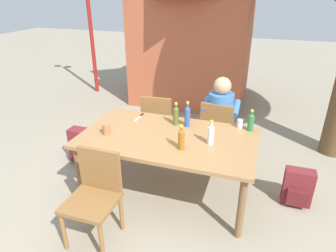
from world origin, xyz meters
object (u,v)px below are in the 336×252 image
Objects in this scene: person_in_white_shirt at (221,114)px; table_knife at (140,117)px; cup_terracotta at (106,129)px; bottle_amber at (181,139)px; dining_table at (168,142)px; bottle_clear at (211,134)px; chair_near_left at (95,192)px; bottle_green at (251,122)px; backpack_by_far_side at (298,188)px; chair_far_left at (159,121)px; brick_kiosk at (194,32)px; bottle_olive at (176,115)px; cup_glass at (240,124)px; chair_far_right at (218,129)px; backpack_by_near_side at (81,146)px; bottle_blue at (187,116)px.

person_in_white_shirt is 4.90× the size of table_knife.
bottle_amber is at bearing -3.85° from cup_terracotta.
dining_table is 7.16× the size of bottle_clear.
chair_near_left is 1.80m from bottle_green.
backpack_by_far_side is at bearing 30.25° from chair_near_left.
bottle_amber is at bearing 43.98° from chair_near_left.
bottle_amber is (0.63, -1.06, 0.35)m from chair_far_left.
brick_kiosk reaches higher than bottle_green.
chair_far_left is at bearing 76.72° from cup_terracotta.
bottle_olive is 0.58m from bottle_clear.
cup_terracotta is 0.27× the size of backpack_by_far_side.
chair_far_right is at bearing 128.59° from cup_glass.
cup_glass is at bearing 161.88° from backpack_by_far_side.
bottle_olive is (0.41, -0.52, 0.35)m from chair_far_left.
person_in_white_shirt is at bearing 92.53° from bottle_clear.
table_knife is (-0.07, 1.21, 0.24)m from chair_near_left.
backpack_by_near_side reaches higher than backpack_by_far_side.
bottle_green reaches higher than backpack_by_far_side.
bottle_olive is at bearing 144.28° from bottle_clear.
bottle_blue is at bearing -114.98° from person_in_white_shirt.
backpack_by_far_side is (1.90, -0.14, -0.52)m from table_knife.
chair_far_left is 3.49× the size of bottle_green.
bottle_clear is 0.10× the size of brick_kiosk.
backpack_by_far_side is (2.06, 0.40, -0.58)m from cup_terracotta.
bottle_blue is at bearing -118.60° from chair_far_right.
cup_terracotta is at bearing 176.15° from bottle_amber.
bottle_amber reaches higher than backpack_by_far_side.
person_in_white_shirt is 0.68m from bottle_green.
chair_near_left is 4.19m from brick_kiosk.
bottle_blue is at bearing 64.24° from chair_near_left.
chair_near_left is at bearing -86.64° from table_knife.
bottle_clear is at bearing -164.32° from backpack_by_far_side.
chair_near_left is 0.77m from cup_terracotta.
backpack_by_far_side is at bearing -0.74° from backpack_by_near_side.
chair_near_left reaches higher than dining_table.
chair_near_left is 1.75m from cup_glass.
chair_far_left is 3.62× the size of table_knife.
chair_far_right is at bearing 26.76° from table_knife.
cup_terracotta is at bearing -136.91° from chair_far_right.
bottle_amber is at bearing -81.20° from bottle_blue.
brick_kiosk is at bearing 99.53° from dining_table.
bottle_amber is 0.62× the size of backpack_by_far_side.
dining_table is at bearing 133.57° from bottle_amber.
dining_table is 4.47× the size of backpack_by_far_side.
cup_terracotta is (-1.07, -1.00, 0.29)m from chair_far_right.
bottle_olive is 0.50m from table_knife.
brick_kiosk is at bearing 100.36° from bottle_olive.
cup_glass is 1.21m from table_knife.
backpack_by_near_side is at bearing 147.62° from cup_terracotta.
bottle_olive reaches higher than chair_far_right.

